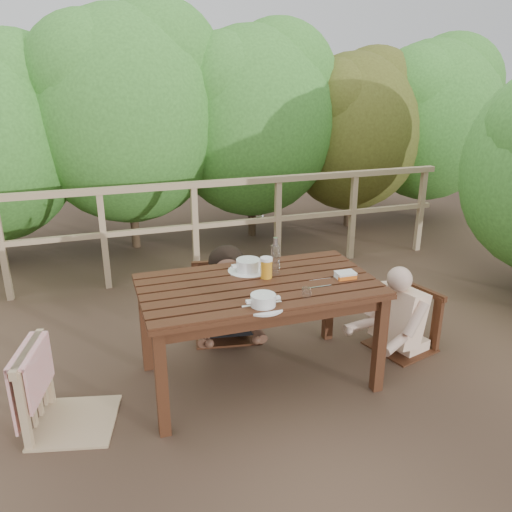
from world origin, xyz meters
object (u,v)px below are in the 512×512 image
object	(u,v)px
bottle	(275,257)
butter_tub	(345,276)
chair_right	(405,296)
bread_roll	(264,297)
beer_glass	(266,269)
chair_left	(66,352)
chair_far	(225,274)
diner_right	(410,279)
woman	(224,263)
soup_near	(263,301)
tumbler	(307,293)
soup_far	(248,266)
table	(258,333)

from	to	relation	value
bottle	butter_tub	xyz separation A→B (m)	(0.42, -0.22, -0.11)
chair_right	bread_roll	distance (m)	1.32
bread_roll	beer_glass	bearing A→B (deg)	68.38
butter_tub	bottle	bearing A→B (deg)	153.95
chair_left	chair_right	xyz separation A→B (m)	(2.41, 0.16, -0.06)
chair_far	diner_right	world-z (taller)	diner_right
chair_left	beer_glass	world-z (taller)	chair_left
woman	beer_glass	size ratio (longest dim) A/B	7.74
soup_near	chair_left	bearing A→B (deg)	168.57
bottle	tumbler	size ratio (longest dim) A/B	3.87
bread_roll	bottle	world-z (taller)	bottle
chair_right	bread_roll	world-z (taller)	chair_right
tumbler	butter_tub	bearing A→B (deg)	27.65
woman	butter_tub	bearing A→B (deg)	135.57
chair_left	butter_tub	size ratio (longest dim) A/B	7.54
chair_far	butter_tub	distance (m)	1.05
woman	chair_far	bearing A→B (deg)	99.61
chair_right	diner_right	xyz separation A→B (m)	(0.03, 0.00, 0.13)
chair_left	soup_far	distance (m)	1.30
table	woman	distance (m)	0.78
woman	bottle	distance (m)	0.70
chair_left	soup_near	size ratio (longest dim) A/B	3.93
beer_glass	butter_tub	size ratio (longest dim) A/B	1.19
chair_right	butter_tub	size ratio (longest dim) A/B	6.63
chair_left	chair_far	xyz separation A→B (m)	(1.19, 0.82, 0.02)
woman	soup_far	world-z (taller)	woman
beer_glass	tumbler	xyz separation A→B (m)	(0.13, -0.37, -0.04)
woman	tumbler	world-z (taller)	woman
table	chair_far	world-z (taller)	chair_far
woman	butter_tub	size ratio (longest dim) A/B	9.22
chair_right	butter_tub	world-z (taller)	chair_right
chair_right	butter_tub	distance (m)	0.70
chair_left	butter_tub	xyz separation A→B (m)	(1.80, -0.00, 0.24)
table	diner_right	xyz separation A→B (m)	(1.22, 0.05, 0.21)
chair_far	woman	size ratio (longest dim) A/B	0.85
beer_glass	bread_roll	bearing A→B (deg)	-111.62
woman	diner_right	size ratio (longest dim) A/B	1.07
woman	butter_tub	world-z (taller)	woman
chair_right	chair_left	bearing A→B (deg)	-101.53
soup_near	soup_far	size ratio (longest dim) A/B	0.90
woman	diner_right	bearing A→B (deg)	160.92
soup_far	bread_roll	world-z (taller)	soup_far
soup_far	woman	bearing A→B (deg)	94.17
chair_left	woman	bearing A→B (deg)	-41.05
chair_far	woman	xyz separation A→B (m)	(0.00, 0.02, 0.09)
diner_right	soup_near	distance (m)	1.37
tumbler	diner_right	bearing A→B (deg)	19.28
chair_left	soup_far	world-z (taller)	chair_left
soup_near	bread_roll	xyz separation A→B (m)	(0.03, 0.07, -0.01)
chair_left	bread_roll	bearing A→B (deg)	-84.09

